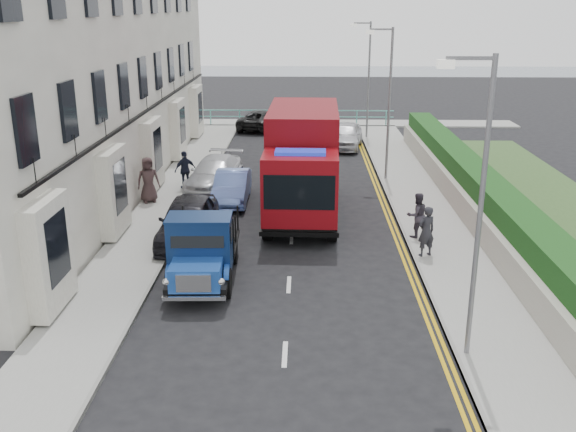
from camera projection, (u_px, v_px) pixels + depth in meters
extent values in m
plane|color=black|center=(287.00, 316.00, 17.19)|extent=(120.00, 120.00, 0.00)
cube|color=gray|center=(164.00, 210.00, 25.84)|extent=(2.40, 38.00, 0.12)
cube|color=gray|center=(426.00, 212.00, 25.59)|extent=(2.60, 38.00, 0.12)
cube|color=gray|center=(298.00, 123.00, 44.70)|extent=(30.00, 2.50, 0.12)
plane|color=#515F6E|center=(301.00, 77.00, 74.14)|extent=(120.00, 120.00, 0.00)
cube|color=white|center=(75.00, 27.00, 27.56)|extent=(6.00, 30.00, 14.00)
cube|color=black|center=(153.00, 107.00, 28.55)|extent=(0.12, 28.00, 0.10)
cube|color=#B2AD9E|center=(459.00, 200.00, 25.40)|extent=(0.30, 28.00, 1.00)
cube|color=#194115|center=(478.00, 191.00, 25.26)|extent=(1.20, 28.00, 1.70)
cube|color=#59B2A5|center=(298.00, 110.00, 43.62)|extent=(13.00, 0.08, 0.06)
cube|color=#59B2A5|center=(298.00, 117.00, 43.76)|extent=(13.00, 0.06, 0.05)
cylinder|color=slate|center=(480.00, 217.00, 14.09)|extent=(0.12, 0.12, 7.00)
cube|color=slate|center=(471.00, 58.00, 13.04)|extent=(1.00, 0.08, 0.08)
cube|color=beige|center=(446.00, 64.00, 13.09)|extent=(0.35, 0.18, 0.18)
cylinder|color=slate|center=(389.00, 107.00, 29.28)|extent=(0.12, 0.12, 7.00)
cube|color=slate|center=(382.00, 29.00, 28.22)|extent=(1.00, 0.08, 0.08)
cube|color=beige|center=(370.00, 32.00, 28.27)|extent=(0.35, 0.18, 0.18)
cylinder|color=slate|center=(369.00, 82.00, 38.77)|extent=(0.12, 0.12, 7.00)
cube|color=slate|center=(362.00, 23.00, 37.72)|extent=(1.00, 0.08, 0.08)
cube|color=beige|center=(354.00, 25.00, 37.77)|extent=(0.35, 0.18, 0.18)
cylinder|color=black|center=(171.00, 283.00, 18.14)|extent=(0.26, 0.87, 0.86)
cylinder|color=black|center=(227.00, 283.00, 18.16)|extent=(0.26, 0.87, 0.86)
cylinder|color=black|center=(184.00, 251.00, 20.54)|extent=(0.26, 0.87, 0.86)
cylinder|color=black|center=(233.00, 251.00, 20.55)|extent=(0.26, 0.87, 0.86)
cube|color=black|center=(204.00, 262.00, 19.31)|extent=(1.86, 4.38, 0.16)
cube|color=#1F4DAA|center=(196.00, 274.00, 17.63)|extent=(1.44, 1.22, 0.65)
cube|color=silver|center=(193.00, 283.00, 17.05)|extent=(0.95, 0.11, 0.49)
cube|color=#0E234C|center=(200.00, 244.00, 18.45)|extent=(1.84, 1.14, 1.57)
cube|color=black|center=(207.00, 243.00, 20.27)|extent=(1.98, 2.58, 0.11)
cylinder|color=black|center=(268.00, 224.00, 22.59)|extent=(0.37, 1.19, 1.18)
cylinder|color=black|center=(332.00, 225.00, 22.48)|extent=(0.37, 1.19, 1.18)
cylinder|color=black|center=(274.00, 197.00, 25.75)|extent=(0.37, 1.19, 1.18)
cylinder|color=black|center=(331.00, 198.00, 25.65)|extent=(0.37, 1.19, 1.18)
cylinder|color=black|center=(278.00, 181.00, 28.00)|extent=(0.37, 1.19, 1.18)
cylinder|color=black|center=(330.00, 182.00, 27.89)|extent=(0.37, 1.19, 1.18)
cube|color=black|center=(302.00, 196.00, 25.12)|extent=(2.65, 7.59, 0.27)
cube|color=maroon|center=(300.00, 187.00, 22.11)|extent=(2.63, 2.10, 2.37)
cube|color=black|center=(299.00, 192.00, 21.14)|extent=(2.37, 0.14, 1.18)
cube|color=maroon|center=(303.00, 148.00, 25.72)|extent=(2.82, 5.66, 3.23)
imported|color=black|center=(188.00, 221.00, 22.35)|extent=(1.83, 4.54, 1.55)
imported|color=#6382D5|center=(232.00, 187.00, 26.95)|extent=(1.38, 3.92, 1.29)
imported|color=silver|center=(215.00, 173.00, 28.93)|extent=(2.52, 4.96, 1.38)
imported|color=black|center=(261.00, 120.00, 42.68)|extent=(3.27, 5.06, 1.30)
imported|color=silver|center=(346.00, 135.00, 37.11)|extent=(2.44, 4.58, 1.48)
imported|color=#232328|center=(426.00, 231.00, 20.74)|extent=(0.72, 0.61, 1.68)
imported|color=#322C36|center=(417.00, 215.00, 22.46)|extent=(0.94, 0.83, 1.60)
imported|color=black|center=(185.00, 170.00, 28.41)|extent=(1.05, 0.89, 1.69)
imported|color=#392929|center=(148.00, 180.00, 26.43)|extent=(1.09, 0.92, 1.89)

